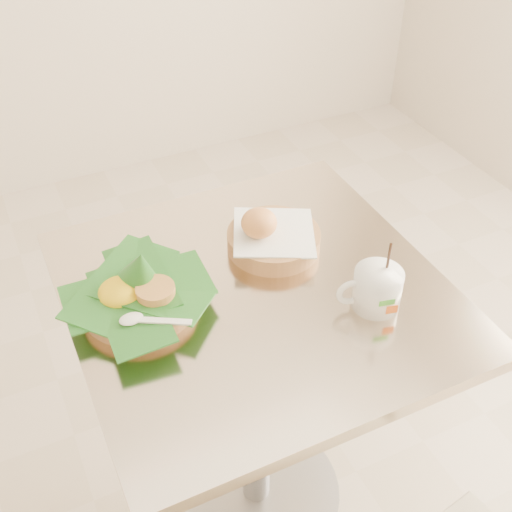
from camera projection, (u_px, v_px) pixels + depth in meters
name	position (u px, v px, depth m)	size (l,w,h in m)	color
cafe_table	(256.00, 364.00, 1.37)	(0.70, 0.70, 0.75)	gray
rice_basket	(138.00, 291.00, 1.17)	(0.27, 0.27, 0.14)	tan
bread_basket	(271.00, 237.00, 1.31)	(0.22, 0.22, 0.10)	tan
coffee_mug	(376.00, 288.00, 1.17)	(0.12, 0.10, 0.16)	white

